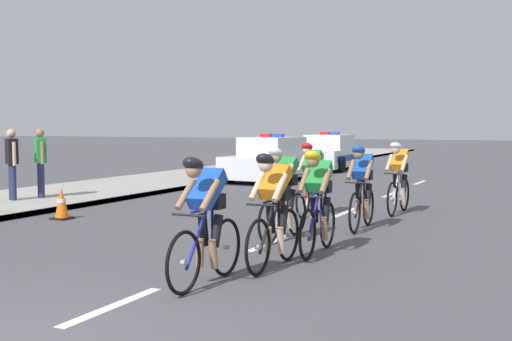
{
  "coord_description": "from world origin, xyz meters",
  "views": [
    {
      "loc": [
        4.17,
        -3.88,
        1.89
      ],
      "look_at": [
        -0.59,
        6.13,
        1.1
      ],
      "focal_mm": 45.17,
      "sensor_mm": 36.0,
      "label": 1
    }
  ],
  "objects_px": {
    "cyclist_lead": "(205,219)",
    "cyclist_seventh": "(399,177)",
    "traffic_cone_near": "(62,204)",
    "cyclist_second": "(273,209)",
    "cyclist_fourth": "(283,192)",
    "cyclist_sixth": "(311,178)",
    "police_car_nearest": "(273,161)",
    "cyclist_third": "(318,201)",
    "spectator_closest": "(12,159)",
    "cyclist_fifth": "(362,186)",
    "police_car_second": "(330,154)",
    "spectator_back": "(40,158)"
  },
  "relations": [
    {
      "from": "cyclist_third",
      "to": "spectator_back",
      "type": "height_order",
      "value": "spectator_back"
    },
    {
      "from": "cyclist_sixth",
      "to": "traffic_cone_near",
      "type": "xyz_separation_m",
      "value": [
        -4.33,
        -2.66,
        -0.48
      ]
    },
    {
      "from": "cyclist_second",
      "to": "cyclist_sixth",
      "type": "relative_size",
      "value": 1.0
    },
    {
      "from": "cyclist_sixth",
      "to": "spectator_closest",
      "type": "relative_size",
      "value": 1.03
    },
    {
      "from": "police_car_nearest",
      "to": "traffic_cone_near",
      "type": "relative_size",
      "value": 7.08
    },
    {
      "from": "cyclist_fifth",
      "to": "spectator_closest",
      "type": "bearing_deg",
      "value": -179.55
    },
    {
      "from": "cyclist_sixth",
      "to": "cyclist_seventh",
      "type": "bearing_deg",
      "value": 33.43
    },
    {
      "from": "cyclist_fifth",
      "to": "police_car_nearest",
      "type": "height_order",
      "value": "police_car_nearest"
    },
    {
      "from": "cyclist_second",
      "to": "cyclist_fourth",
      "type": "distance_m",
      "value": 2.1
    },
    {
      "from": "traffic_cone_near",
      "to": "spectator_back",
      "type": "height_order",
      "value": "spectator_back"
    },
    {
      "from": "cyclist_third",
      "to": "spectator_closest",
      "type": "xyz_separation_m",
      "value": [
        -8.47,
        2.36,
        0.3
      ]
    },
    {
      "from": "cyclist_seventh",
      "to": "traffic_cone_near",
      "type": "bearing_deg",
      "value": -147.94
    },
    {
      "from": "cyclist_second",
      "to": "cyclist_third",
      "type": "bearing_deg",
      "value": 79.63
    },
    {
      "from": "spectator_closest",
      "to": "cyclist_third",
      "type": "bearing_deg",
      "value": -15.57
    },
    {
      "from": "cyclist_third",
      "to": "cyclist_fourth",
      "type": "xyz_separation_m",
      "value": [
        -0.91,
        0.84,
        0.0
      ]
    },
    {
      "from": "cyclist_lead",
      "to": "police_car_second",
      "type": "height_order",
      "value": "police_car_second"
    },
    {
      "from": "cyclist_lead",
      "to": "cyclist_second",
      "type": "distance_m",
      "value": 1.23
    },
    {
      "from": "cyclist_fourth",
      "to": "cyclist_fifth",
      "type": "distance_m",
      "value": 1.81
    },
    {
      "from": "cyclist_third",
      "to": "traffic_cone_near",
      "type": "bearing_deg",
      "value": 169.4
    },
    {
      "from": "police_car_second",
      "to": "cyclist_second",
      "type": "bearing_deg",
      "value": -73.36
    },
    {
      "from": "traffic_cone_near",
      "to": "spectator_back",
      "type": "relative_size",
      "value": 0.38
    },
    {
      "from": "cyclist_seventh",
      "to": "police_car_second",
      "type": "relative_size",
      "value": 0.39
    },
    {
      "from": "cyclist_lead",
      "to": "police_car_second",
      "type": "distance_m",
      "value": 19.92
    },
    {
      "from": "police_car_second",
      "to": "spectator_closest",
      "type": "bearing_deg",
      "value": -101.07
    },
    {
      "from": "cyclist_third",
      "to": "spectator_closest",
      "type": "height_order",
      "value": "spectator_closest"
    },
    {
      "from": "cyclist_lead",
      "to": "traffic_cone_near",
      "type": "bearing_deg",
      "value": 147.2
    },
    {
      "from": "cyclist_lead",
      "to": "cyclist_sixth",
      "type": "height_order",
      "value": "same"
    },
    {
      "from": "cyclist_third",
      "to": "traffic_cone_near",
      "type": "xyz_separation_m",
      "value": [
        -5.83,
        1.09,
        -0.48
      ]
    },
    {
      "from": "cyclist_fourth",
      "to": "spectator_closest",
      "type": "height_order",
      "value": "spectator_closest"
    },
    {
      "from": "traffic_cone_near",
      "to": "cyclist_second",
      "type": "bearing_deg",
      "value": -21.55
    },
    {
      "from": "cyclist_second",
      "to": "cyclist_seventh",
      "type": "bearing_deg",
      "value": 87.27
    },
    {
      "from": "cyclist_fourth",
      "to": "cyclist_sixth",
      "type": "height_order",
      "value": "same"
    },
    {
      "from": "cyclist_seventh",
      "to": "cyclist_lead",
      "type": "bearing_deg",
      "value": -95.14
    },
    {
      "from": "cyclist_sixth",
      "to": "police_car_nearest",
      "type": "height_order",
      "value": "police_car_nearest"
    },
    {
      "from": "cyclist_second",
      "to": "spectator_back",
      "type": "height_order",
      "value": "spectator_back"
    },
    {
      "from": "cyclist_fourth",
      "to": "spectator_back",
      "type": "xyz_separation_m",
      "value": [
        -7.35,
        2.21,
        0.3
      ]
    },
    {
      "from": "cyclist_fifth",
      "to": "traffic_cone_near",
      "type": "relative_size",
      "value": 2.69
    },
    {
      "from": "cyclist_seventh",
      "to": "police_car_nearest",
      "type": "height_order",
      "value": "police_car_nearest"
    },
    {
      "from": "police_car_second",
      "to": "spectator_back",
      "type": "distance_m",
      "value": 14.17
    },
    {
      "from": "cyclist_sixth",
      "to": "traffic_cone_near",
      "type": "bearing_deg",
      "value": -148.45
    },
    {
      "from": "cyclist_sixth",
      "to": "cyclist_seventh",
      "type": "height_order",
      "value": "same"
    },
    {
      "from": "police_car_second",
      "to": "spectator_closest",
      "type": "relative_size",
      "value": 2.64
    },
    {
      "from": "cyclist_lead",
      "to": "cyclist_seventh",
      "type": "relative_size",
      "value": 1.0
    },
    {
      "from": "cyclist_fifth",
      "to": "cyclist_seventh",
      "type": "height_order",
      "value": "same"
    },
    {
      "from": "police_car_nearest",
      "to": "traffic_cone_near",
      "type": "xyz_separation_m",
      "value": [
        -0.21,
        -9.98,
        -0.37
      ]
    },
    {
      "from": "cyclist_second",
      "to": "spectator_closest",
      "type": "xyz_separation_m",
      "value": [
        -8.27,
        3.49,
        0.3
      ]
    },
    {
      "from": "cyclist_seventh",
      "to": "spectator_closest",
      "type": "height_order",
      "value": "spectator_closest"
    },
    {
      "from": "cyclist_sixth",
      "to": "spectator_back",
      "type": "relative_size",
      "value": 1.03
    },
    {
      "from": "cyclist_third",
      "to": "spectator_back",
      "type": "bearing_deg",
      "value": 159.7
    },
    {
      "from": "spectator_closest",
      "to": "cyclist_sixth",
      "type": "bearing_deg",
      "value": 11.24
    }
  ]
}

